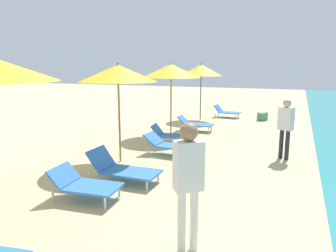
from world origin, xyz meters
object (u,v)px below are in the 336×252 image
Objects in this scene: lounger_farthest_shoreside at (226,111)px; person_walking_near at (286,123)px; umbrella_fourth at (118,73)px; lounger_fifth_shoreside at (195,123)px; umbrella_farthest at (201,70)px; lounger_third_shoreside at (84,184)px; person_walking_mid at (188,175)px; lounger_fourth_inland at (122,168)px; cooler_box at (262,116)px; umbrella_fifth at (171,71)px; lounger_fifth_inland at (170,134)px; lounger_fourth_shoreside at (170,144)px.

person_walking_near reaches higher than lounger_farthest_shoreside.
umbrella_fourth is 1.86× the size of lounger_fifth_shoreside.
umbrella_farthest is at bearing 98.88° from lounger_fifth_shoreside.
umbrella_fourth reaches higher than lounger_third_shoreside.
person_walking_mid reaches higher than person_walking_near.
umbrella_fourth is 1.45× the size of person_walking_mid.
lounger_farthest_shoreside is at bearing 51.04° from person_walking_near.
lounger_fourth_inland is 2.97× the size of cooler_box.
cooler_box is at bearing 37.46° from person_walking_near.
lounger_third_shoreside reaches higher than lounger_fifth_shoreside.
umbrella_fifth is at bearing 94.40° from person_walking_near.
umbrella_fourth reaches higher than lounger_farthest_shoreside.
lounger_farthest_shoreside is 6.96m from person_walking_near.
lounger_fifth_inland reaches higher than cooler_box.
lounger_fourth_inland is 0.95× the size of person_walking_near.
umbrella_fourth is 1.58× the size of person_walking_near.
umbrella_fourth is at bearing -90.02° from umbrella_farthest.
lounger_fifth_shoreside is at bearing 76.72° from lounger_fifth_inland.
lounger_fourth_inland is 1.23× the size of lounger_farthest_shoreside.
cooler_box is (2.69, 0.83, -2.05)m from umbrella_farthest.
lounger_fifth_inland is at bearing -91.09° from lounger_farthest_shoreside.
umbrella_fifth reaches higher than lounger_fifth_shoreside.
umbrella_fifth is 1.00× the size of umbrella_farthest.
cooler_box is at bearing 80.26° from lounger_fourth_shoreside.
lounger_fourth_inland is at bearing -101.80° from cooler_box.
lounger_third_shoreside is 0.82× the size of person_walking_near.
lounger_farthest_shoreside is (0.35, 10.44, -0.01)m from lounger_third_shoreside.
person_walking_mid reaches higher than lounger_fifth_inland.
umbrella_fifth is at bearing -120.46° from cooler_box.
umbrella_fifth is 2.32m from lounger_fifth_inland.
cooler_box is (1.91, 9.13, -0.09)m from lounger_fourth_inland.
lounger_fourth_shoreside is at bearing 132.31° from person_walking_near.
umbrella_farthest is (-0.58, 2.65, 1.95)m from lounger_fifth_shoreside.
lounger_fifth_shoreside is at bearing -21.84° from person_walking_mid.
umbrella_farthest is at bearing -162.74° from cooler_box.
umbrella_farthest reaches higher than lounger_fifth_shoreside.
umbrella_fifth reaches higher than person_walking_mid.
lounger_farthest_shoreside is at bearing -29.27° from person_walking_mid.
person_walking_near is at bearing -53.46° from umbrella_farthest.
lounger_fifth_inland reaches higher than lounger_fourth_shoreside.
lounger_farthest_shoreside is (0.20, 9.36, -0.00)m from lounger_fourth_inland.
umbrella_fourth is 3.39m from umbrella_fifth.
lounger_fourth_shoreside is 0.95× the size of person_walking_near.
person_walking_mid is at bearing -88.81° from cooler_box.
person_walking_near is 3.12× the size of cooler_box.
person_walking_near is 5.06m from person_walking_mid.
umbrella_fourth is 7.07m from umbrella_farthest.
person_walking_near reaches higher than lounger_fifth_inland.
umbrella_farthest is at bearing 85.25° from lounger_fifth_inland.
umbrella_farthest reaches higher than umbrella_fifth.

